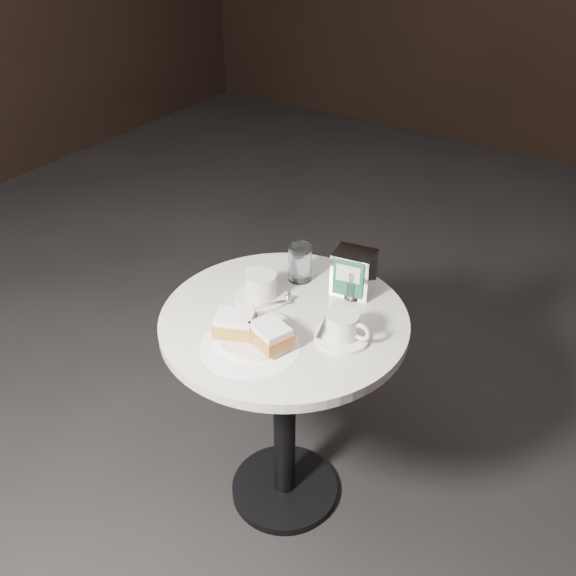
# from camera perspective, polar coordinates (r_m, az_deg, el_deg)

# --- Properties ---
(ground) EXTENTS (7.00, 7.00, 0.00)m
(ground) POSITION_cam_1_polar(r_m,az_deg,el_deg) (2.32, -0.29, -17.57)
(ground) COLOR black
(ground) RESTS_ON ground
(cafe_table) EXTENTS (0.70, 0.70, 0.74)m
(cafe_table) POSITION_cam_1_polar(r_m,az_deg,el_deg) (1.92, -0.33, -7.32)
(cafe_table) COLOR black
(cafe_table) RESTS_ON ground
(sugar_spill) EXTENTS (0.31, 0.31, 0.00)m
(sugar_spill) POSITION_cam_1_polar(r_m,az_deg,el_deg) (1.69, -3.39, -5.18)
(sugar_spill) COLOR white
(sugar_spill) RESTS_ON cafe_table
(beignet_plate) EXTENTS (0.24, 0.23, 0.07)m
(beignet_plate) POSITION_cam_1_polar(r_m,az_deg,el_deg) (1.70, -3.04, -3.87)
(beignet_plate) COLOR silver
(beignet_plate) RESTS_ON cafe_table
(coffee_cup_left) EXTENTS (0.20, 0.20, 0.08)m
(coffee_cup_left) POSITION_cam_1_polar(r_m,az_deg,el_deg) (1.85, -2.40, 0.03)
(coffee_cup_left) COLOR silver
(coffee_cup_left) RESTS_ON cafe_table
(coffee_cup_right) EXTENTS (0.16, 0.15, 0.08)m
(coffee_cup_right) POSITION_cam_1_polar(r_m,az_deg,el_deg) (1.70, 4.87, -3.60)
(coffee_cup_right) COLOR white
(coffee_cup_right) RESTS_ON cafe_table
(water_glass_left) EXTENTS (0.07, 0.07, 0.11)m
(water_glass_left) POSITION_cam_1_polar(r_m,az_deg,el_deg) (1.93, 1.08, 2.19)
(water_glass_left) COLOR silver
(water_glass_left) RESTS_ON cafe_table
(water_glass_right) EXTENTS (0.07, 0.07, 0.10)m
(water_glass_right) POSITION_cam_1_polar(r_m,az_deg,el_deg) (1.86, 5.89, 0.47)
(water_glass_right) COLOR silver
(water_glass_right) RESTS_ON cafe_table
(napkin_dispenser) EXTENTS (0.13, 0.11, 0.13)m
(napkin_dispenser) POSITION_cam_1_polar(r_m,az_deg,el_deg) (1.87, 5.84, 1.40)
(napkin_dispenser) COLOR silver
(napkin_dispenser) RESTS_ON cafe_table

